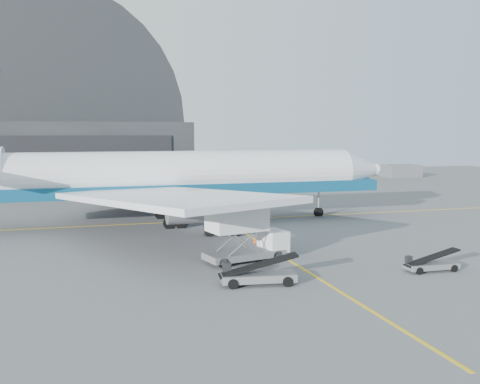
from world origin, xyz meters
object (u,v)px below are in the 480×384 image
object	(u,v)px
airliner	(170,177)
belt_loader_b	(431,264)
pushback_tug	(224,228)
catering_truck	(243,232)
belt_loader_a	(257,275)

from	to	relation	value
airliner	belt_loader_b	bearing A→B (deg)	-60.21
pushback_tug	belt_loader_b	world-z (taller)	pushback_tug
catering_truck	airliner	bearing A→B (deg)	85.13
belt_loader_a	belt_loader_b	size ratio (longest dim) A/B	1.29
catering_truck	belt_loader_b	distance (m)	14.25
belt_loader_b	belt_loader_a	bearing A→B (deg)	-179.69
pushback_tug	belt_loader_b	distance (m)	21.26
airliner	belt_loader_b	world-z (taller)	airliner
belt_loader_a	belt_loader_b	bearing A→B (deg)	6.48
catering_truck	belt_loader_b	world-z (taller)	catering_truck
catering_truck	pushback_tug	bearing A→B (deg)	70.39
airliner	pushback_tug	distance (m)	10.29
pushback_tug	belt_loader_b	xyz separation A→B (m)	(11.03, -18.18, -0.16)
belt_loader_a	belt_loader_b	distance (m)	13.39
catering_truck	pushback_tug	distance (m)	11.63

